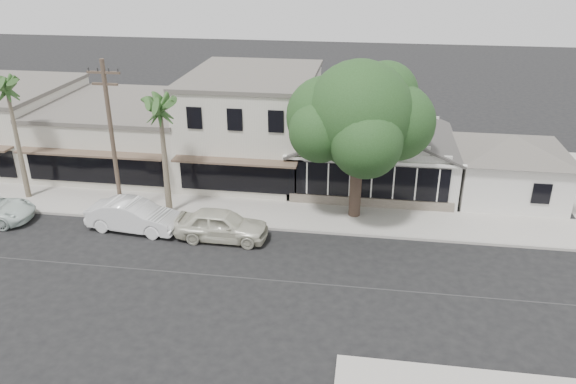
% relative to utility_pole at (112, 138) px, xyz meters
% --- Properties ---
extents(ground, '(140.00, 140.00, 0.00)m').
position_rel_utility_pole_xyz_m(ground, '(9.00, -5.20, -4.79)').
color(ground, black).
rests_on(ground, ground).
extents(sidewalk_north, '(90.00, 3.50, 0.15)m').
position_rel_utility_pole_xyz_m(sidewalk_north, '(1.00, 1.55, -4.71)').
color(sidewalk_north, '#9E9991').
rests_on(sidewalk_north, ground).
extents(corner_shop, '(10.40, 8.60, 5.10)m').
position_rel_utility_pole_xyz_m(corner_shop, '(14.00, 7.27, -2.17)').
color(corner_shop, silver).
rests_on(corner_shop, ground).
extents(side_cottage, '(6.00, 6.00, 3.00)m').
position_rel_utility_pole_xyz_m(side_cottage, '(22.20, 6.30, -3.29)').
color(side_cottage, silver).
rests_on(side_cottage, ground).
extents(row_building_near, '(8.00, 10.00, 6.50)m').
position_rel_utility_pole_xyz_m(row_building_near, '(6.00, 8.30, -1.54)').
color(row_building_near, beige).
rests_on(row_building_near, ground).
extents(row_building_midnear, '(10.00, 10.00, 4.20)m').
position_rel_utility_pole_xyz_m(row_building_midnear, '(-3.00, 8.30, -2.69)').
color(row_building_midnear, beige).
rests_on(row_building_midnear, ground).
extents(utility_pole, '(1.80, 0.24, 9.00)m').
position_rel_utility_pole_xyz_m(utility_pole, '(0.00, 0.00, 0.00)').
color(utility_pole, brown).
rests_on(utility_pole, ground).
extents(car_0, '(4.93, 2.04, 1.67)m').
position_rel_utility_pole_xyz_m(car_0, '(6.31, -1.65, -3.95)').
color(car_0, beige).
rests_on(car_0, ground).
extents(car_1, '(5.24, 2.27, 1.68)m').
position_rel_utility_pole_xyz_m(car_1, '(1.31, -1.32, -3.95)').
color(car_1, white).
rests_on(car_1, ground).
extents(shade_tree, '(8.09, 7.31, 8.97)m').
position_rel_utility_pole_xyz_m(shade_tree, '(13.05, 2.28, 1.12)').
color(shade_tree, '#46372A').
rests_on(shade_tree, ground).
extents(palm_east, '(2.83, 2.83, 7.47)m').
position_rel_utility_pole_xyz_m(palm_east, '(2.54, 0.80, 1.55)').
color(palm_east, '#726651').
rests_on(palm_east, ground).
extents(palm_mid, '(2.96, 2.96, 7.92)m').
position_rel_utility_pole_xyz_m(palm_mid, '(-6.77, 1.60, 2.02)').
color(palm_mid, '#726651').
rests_on(palm_mid, ground).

